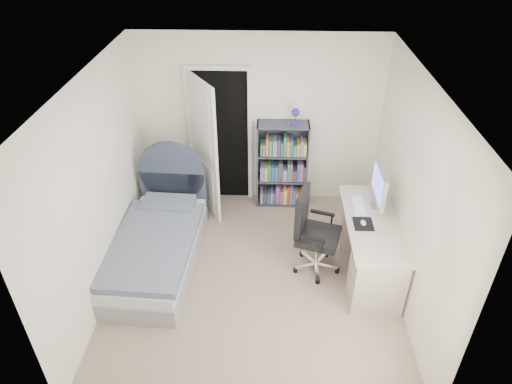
{
  "coord_description": "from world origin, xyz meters",
  "views": [
    {
      "loc": [
        0.18,
        -4.09,
        3.98
      ],
      "look_at": [
        0.02,
        0.31,
        1.06
      ],
      "focal_mm": 32.0,
      "sensor_mm": 36.0,
      "label": 1
    }
  ],
  "objects_px": {
    "bed": "(158,243)",
    "floor_lamp": "(211,165)",
    "bookcase": "(283,168)",
    "office_chair": "(312,228)",
    "nightstand": "(162,179)",
    "desk": "(369,243)"
  },
  "relations": [
    {
      "from": "bed",
      "to": "office_chair",
      "type": "height_order",
      "value": "bed"
    },
    {
      "from": "bed",
      "to": "office_chair",
      "type": "bearing_deg",
      "value": -1.11
    },
    {
      "from": "office_chair",
      "to": "nightstand",
      "type": "bearing_deg",
      "value": 147.16
    },
    {
      "from": "bed",
      "to": "nightstand",
      "type": "height_order",
      "value": "bed"
    },
    {
      "from": "floor_lamp",
      "to": "desk",
      "type": "xyz_separation_m",
      "value": [
        2.09,
        -1.47,
        -0.2
      ]
    },
    {
      "from": "nightstand",
      "to": "desk",
      "type": "xyz_separation_m",
      "value": [
        2.82,
        -1.39,
        0.01
      ]
    },
    {
      "from": "bed",
      "to": "nightstand",
      "type": "xyz_separation_m",
      "value": [
        -0.22,
        1.33,
        0.13
      ]
    },
    {
      "from": "floor_lamp",
      "to": "office_chair",
      "type": "xyz_separation_m",
      "value": [
        1.38,
        -1.44,
        -0.01
      ]
    },
    {
      "from": "bed",
      "to": "floor_lamp",
      "type": "bearing_deg",
      "value": 69.78
    },
    {
      "from": "desk",
      "to": "office_chair",
      "type": "height_order",
      "value": "desk"
    },
    {
      "from": "bookcase",
      "to": "nightstand",
      "type": "bearing_deg",
      "value": -178.32
    },
    {
      "from": "bed",
      "to": "floor_lamp",
      "type": "xyz_separation_m",
      "value": [
        0.52,
        1.4,
        0.33
      ]
    },
    {
      "from": "bed",
      "to": "floor_lamp",
      "type": "relative_size",
      "value": 1.37
    },
    {
      "from": "bed",
      "to": "desk",
      "type": "xyz_separation_m",
      "value": [
        2.6,
        -0.06,
        0.13
      ]
    },
    {
      "from": "bed",
      "to": "bookcase",
      "type": "xyz_separation_m",
      "value": [
        1.57,
        1.38,
        0.32
      ]
    },
    {
      "from": "nightstand",
      "to": "floor_lamp",
      "type": "bearing_deg",
      "value": 5.98
    },
    {
      "from": "bed",
      "to": "bookcase",
      "type": "relative_size",
      "value": 1.33
    },
    {
      "from": "bed",
      "to": "floor_lamp",
      "type": "height_order",
      "value": "floor_lamp"
    },
    {
      "from": "bed",
      "to": "office_chair",
      "type": "xyz_separation_m",
      "value": [
        1.9,
        -0.04,
        0.33
      ]
    },
    {
      "from": "office_chair",
      "to": "bookcase",
      "type": "bearing_deg",
      "value": 103.05
    },
    {
      "from": "bed",
      "to": "bookcase",
      "type": "distance_m",
      "value": 2.11
    },
    {
      "from": "floor_lamp",
      "to": "bookcase",
      "type": "distance_m",
      "value": 1.05
    }
  ]
}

